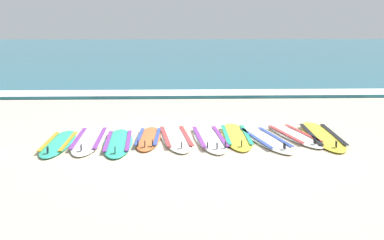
% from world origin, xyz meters
% --- Properties ---
extents(ground_plane, '(80.00, 80.00, 0.00)m').
position_xyz_m(ground_plane, '(0.00, 0.00, 0.00)').
color(ground_plane, beige).
extents(sea, '(80.00, 60.00, 0.10)m').
position_xyz_m(sea, '(0.00, 35.40, 0.05)').
color(sea, '#23667A').
rests_on(sea, ground).
extents(wave_foam_strip, '(80.00, 1.31, 0.11)m').
position_xyz_m(wave_foam_strip, '(0.00, 6.06, 0.06)').
color(wave_foam_strip, white).
rests_on(wave_foam_strip, ground).
extents(surfboard_0, '(0.57, 2.07, 0.18)m').
position_xyz_m(surfboard_0, '(-2.70, 0.06, 0.04)').
color(surfboard_0, '#2DB793').
rests_on(surfboard_0, ground).
extents(surfboard_1, '(0.69, 2.40, 0.18)m').
position_xyz_m(surfboard_1, '(-2.16, 0.31, 0.04)').
color(surfboard_1, white).
rests_on(surfboard_1, ground).
extents(surfboard_2, '(0.69, 2.23, 0.18)m').
position_xyz_m(surfboard_2, '(-1.56, 0.08, 0.04)').
color(surfboard_2, '#2DB793').
rests_on(surfboard_2, ground).
extents(surfboard_3, '(0.53, 1.97, 0.18)m').
position_xyz_m(surfboard_3, '(-1.00, 0.38, 0.04)').
color(surfboard_3, orange).
rests_on(surfboard_3, ground).
extents(surfboard_4, '(0.85, 2.40, 0.18)m').
position_xyz_m(surfboard_4, '(-0.45, 0.41, 0.04)').
color(surfboard_4, white).
rests_on(surfboard_4, ground).
extents(surfboard_5, '(0.77, 2.43, 0.18)m').
position_xyz_m(surfboard_5, '(0.23, 0.36, 0.04)').
color(surfboard_5, white).
rests_on(surfboard_5, ground).
extents(surfboard_6, '(0.63, 2.33, 0.18)m').
position_xyz_m(surfboard_6, '(0.79, 0.49, 0.04)').
color(surfboard_6, yellow).
rests_on(surfboard_6, ground).
extents(surfboard_7, '(1.01, 2.34, 0.18)m').
position_xyz_m(surfboard_7, '(1.33, 0.24, 0.04)').
color(surfboard_7, silver).
rests_on(surfboard_7, ground).
extents(surfboard_8, '(0.99, 2.24, 0.18)m').
position_xyz_m(surfboard_8, '(1.99, 0.53, 0.04)').
color(surfboard_8, white).
rests_on(surfboard_8, ground).
extents(surfboard_9, '(0.80, 2.60, 0.18)m').
position_xyz_m(surfboard_9, '(2.55, 0.46, 0.04)').
color(surfboard_9, yellow).
rests_on(surfboard_9, ground).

